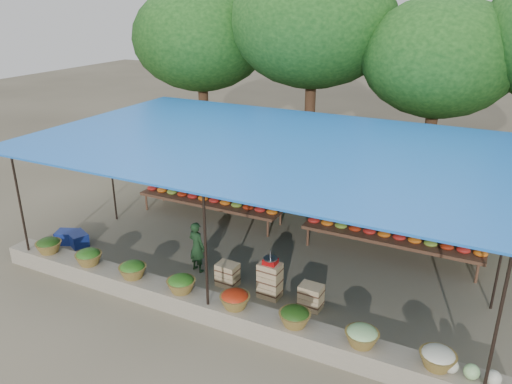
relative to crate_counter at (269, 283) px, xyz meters
The scene contains 16 objects.
ground 1.74m from the crate_counter, 112.15° to the left, with size 60.00×60.00×0.00m, color brown.
stone_curb 1.33m from the crate_counter, 119.12° to the right, with size 10.60×0.55×0.40m, color gray.
stall_canopy 2.96m from the crate_counter, 111.39° to the left, with size 10.80×6.60×2.82m.
produce_baskets 1.40m from the crate_counter, 122.75° to the right, with size 8.98×0.58×0.34m.
netting_backdrop 4.87m from the crate_counter, 97.77° to the left, with size 10.60×0.06×2.50m, color #1E4619.
tree_row 8.85m from the crate_counter, 91.07° to the left, with size 16.51×5.50×7.12m.
fruit_table_left 4.31m from the crate_counter, 136.87° to the left, with size 4.21×0.95×0.93m.
fruit_table_right 3.49m from the crate_counter, 57.66° to the left, with size 4.21×0.95×0.93m.
crate_counter is the anchor object (origin of this frame).
weighing_scale 0.53m from the crate_counter, ahead, with size 0.29×0.29×0.31m.
vendor_seated 1.92m from the crate_counter, behind, with size 0.43×0.29×1.19m, color #173319.
customer_left 5.61m from the crate_counter, 141.15° to the left, with size 0.76×0.59×1.56m, color slate.
customer_mid 4.02m from the crate_counter, 92.95° to the left, with size 1.01×0.58×1.56m, color slate.
customer_right 4.38m from the crate_counter, 57.19° to the left, with size 0.97×0.41×1.66m, color slate.
blue_crate_front 5.24m from the crate_counter, behind, with size 0.54×0.39×0.32m, color navy.
blue_crate_back 5.55m from the crate_counter, behind, with size 0.54×0.39×0.32m, color navy.
Camera 1 is at (4.38, -9.61, 5.79)m, focal length 35.00 mm.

